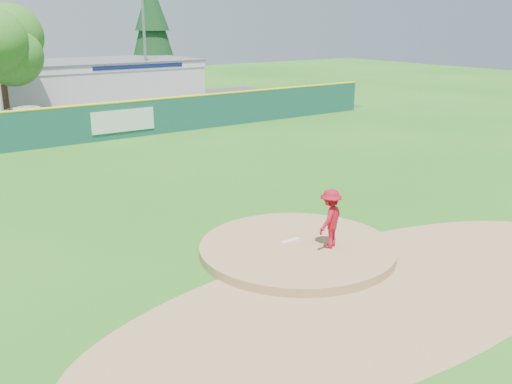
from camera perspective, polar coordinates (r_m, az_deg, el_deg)
ground at (r=16.20m, az=4.12°, el=-6.09°), size 120.00×120.00×0.00m
pitchers_mound at (r=16.20m, az=4.12°, el=-6.09°), size 5.50×5.50×0.50m
pitching_rubber at (r=16.31m, az=3.47°, el=-4.88°), size 0.60×0.15×0.04m
infield_dirt_arc at (r=14.24m, az=11.90°, el=-9.81°), size 15.40×15.40×0.01m
parking_lot at (r=40.13m, az=-21.29°, el=6.73°), size 44.00×16.00×0.02m
pitcher at (r=15.76m, az=7.43°, el=-2.65°), size 1.23×0.99×1.66m
van at (r=35.80m, az=-21.10°, el=6.87°), size 5.66×3.24×1.49m
pool_building_grp at (r=46.39m, az=-15.86°, el=10.54°), size 15.20×8.20×3.31m
fence_banners at (r=30.54m, az=-22.77°, el=5.57°), size 14.66×0.04×1.20m
outfield_fence at (r=31.41m, az=-17.27°, el=6.58°), size 40.00×0.14×2.07m
conifer_tree at (r=52.55m, az=-10.34°, el=15.82°), size 4.40×4.40×9.50m
light_pole_right at (r=44.52m, az=-11.15°, el=15.62°), size 1.75×0.25×10.00m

